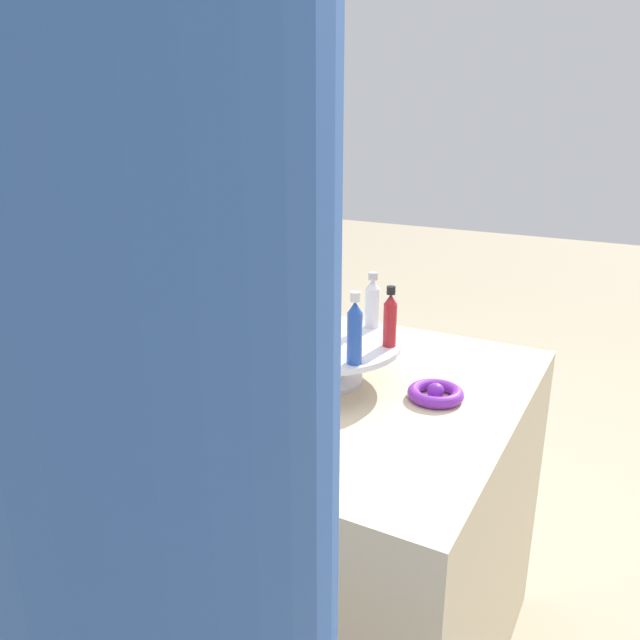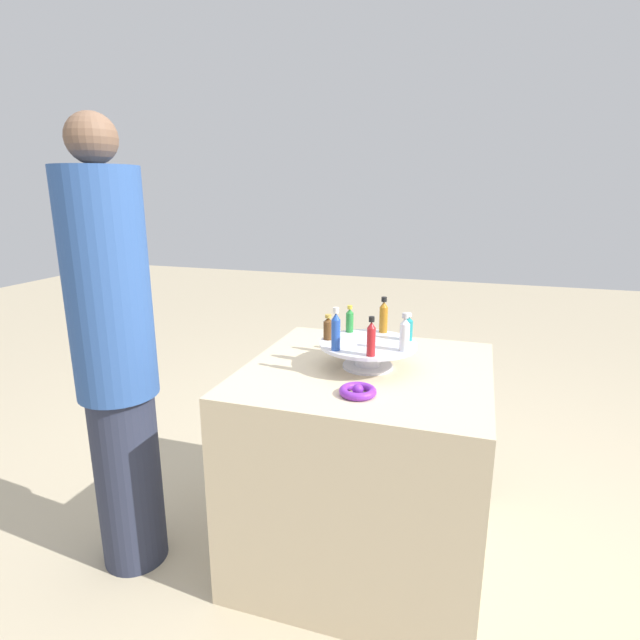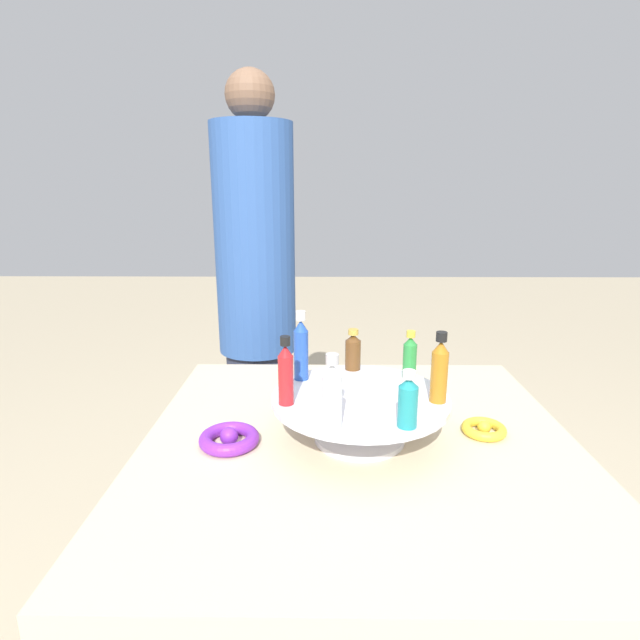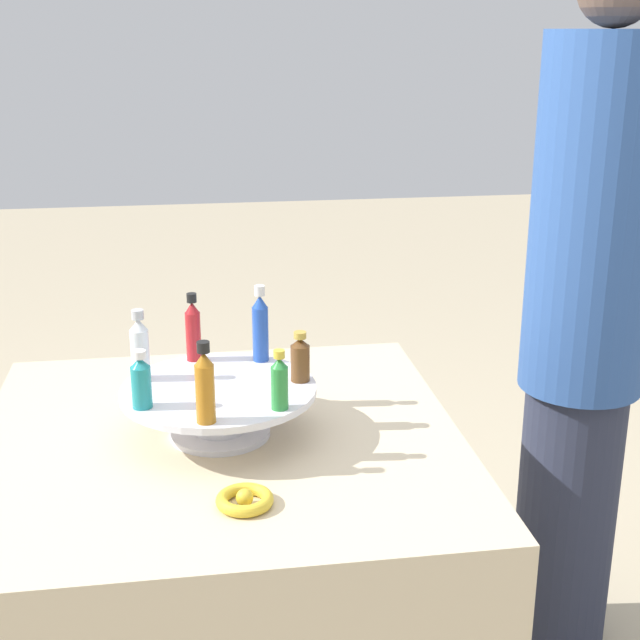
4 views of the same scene
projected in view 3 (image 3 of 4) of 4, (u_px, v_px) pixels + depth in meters
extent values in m
cube|color=beige|center=(356.00, 596.00, 1.05)|extent=(0.83, 0.83, 0.73)
cylinder|color=silver|center=(359.00, 436.00, 0.96)|extent=(0.17, 0.17, 0.01)
cylinder|color=silver|center=(360.00, 418.00, 0.95)|extent=(0.09, 0.09, 0.07)
cylinder|color=silver|center=(360.00, 398.00, 0.94)|extent=(0.33, 0.33, 0.01)
cylinder|color=#B21E23|center=(286.00, 380.00, 0.89)|extent=(0.03, 0.03, 0.09)
cone|color=#B21E23|center=(285.00, 351.00, 0.87)|extent=(0.03, 0.03, 0.02)
cylinder|color=black|center=(285.00, 341.00, 0.87)|extent=(0.02, 0.02, 0.02)
cylinder|color=silver|center=(332.00, 402.00, 0.80)|extent=(0.03, 0.03, 0.09)
cone|color=silver|center=(332.00, 370.00, 0.78)|extent=(0.03, 0.03, 0.02)
cylinder|color=#B2B2B7|center=(332.00, 359.00, 0.78)|extent=(0.02, 0.02, 0.02)
cylinder|color=teal|center=(408.00, 407.00, 0.80)|extent=(0.03, 0.03, 0.07)
cone|color=teal|center=(409.00, 382.00, 0.79)|extent=(0.03, 0.03, 0.02)
cylinder|color=silver|center=(409.00, 374.00, 0.79)|extent=(0.02, 0.02, 0.01)
cylinder|color=#AD6B19|center=(439.00, 377.00, 0.90)|extent=(0.03, 0.03, 0.09)
cone|color=#AD6B19|center=(441.00, 347.00, 0.88)|extent=(0.03, 0.03, 0.02)
cylinder|color=black|center=(442.00, 337.00, 0.88)|extent=(0.02, 0.02, 0.02)
cylinder|color=#288438|center=(410.00, 361.00, 1.01)|extent=(0.03, 0.03, 0.07)
cone|color=#288438|center=(411.00, 341.00, 1.00)|extent=(0.03, 0.03, 0.02)
cylinder|color=gold|center=(411.00, 334.00, 1.00)|extent=(0.02, 0.02, 0.01)
cylinder|color=brown|center=(353.00, 355.00, 1.06)|extent=(0.03, 0.03, 0.06)
cone|color=brown|center=(353.00, 338.00, 1.05)|extent=(0.03, 0.03, 0.01)
cylinder|color=#B79338|center=(353.00, 332.00, 1.05)|extent=(0.02, 0.02, 0.01)
cylinder|color=#234CAD|center=(301.00, 355.00, 1.00)|extent=(0.03, 0.03, 0.10)
cone|color=#234CAD|center=(301.00, 326.00, 0.99)|extent=(0.03, 0.03, 0.02)
cylinder|color=silver|center=(301.00, 316.00, 0.98)|extent=(0.02, 0.02, 0.02)
torus|color=purple|center=(229.00, 439.00, 0.93)|extent=(0.11, 0.11, 0.02)
sphere|color=purple|center=(229.00, 436.00, 0.93)|extent=(0.03, 0.03, 0.03)
torus|color=gold|center=(484.00, 429.00, 0.98)|extent=(0.09, 0.09, 0.02)
sphere|color=gold|center=(484.00, 427.00, 0.98)|extent=(0.03, 0.03, 0.03)
cylinder|color=#282D42|center=(261.00, 433.00, 1.84)|extent=(0.23, 0.23, 0.65)
cylinder|color=#2D5193|center=(255.00, 242.00, 1.66)|extent=(0.26, 0.26, 0.75)
sphere|color=brown|center=(250.00, 95.00, 1.54)|extent=(0.16, 0.16, 0.16)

